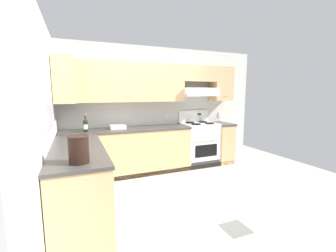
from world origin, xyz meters
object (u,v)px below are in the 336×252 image
(stove, at_px, (199,143))
(bucket, at_px, (79,149))
(bowl, at_px, (118,128))
(wine_bottle, at_px, (86,125))

(stove, relative_size, bucket, 4.43)
(stove, bearing_deg, bucket, -141.98)
(bowl, bearing_deg, wine_bottle, -166.97)
(stove, relative_size, wine_bottle, 3.76)
(wine_bottle, relative_size, bowl, 1.08)
(wine_bottle, relative_size, bucket, 1.18)
(bucket, bearing_deg, bowl, 70.00)
(bucket, bearing_deg, stove, 38.02)
(wine_bottle, bearing_deg, bowl, 13.03)
(bowl, height_order, bucket, bucket)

